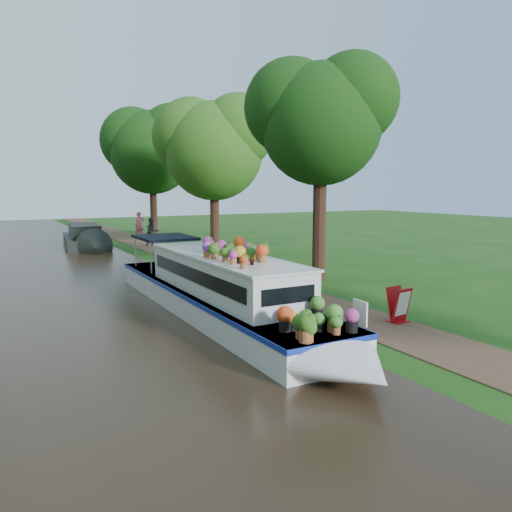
# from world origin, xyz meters

# --- Properties ---
(ground) EXTENTS (100.00, 100.00, 0.00)m
(ground) POSITION_xyz_m (0.00, 0.00, 0.00)
(ground) COLOR #184110
(ground) RESTS_ON ground
(canal_water) EXTENTS (10.00, 100.00, 0.02)m
(canal_water) POSITION_xyz_m (-6.00, 0.00, 0.01)
(canal_water) COLOR black
(canal_water) RESTS_ON ground
(towpath) EXTENTS (2.20, 100.00, 0.03)m
(towpath) POSITION_xyz_m (1.20, 0.00, 0.01)
(towpath) COLOR #4B3423
(towpath) RESTS_ON ground
(plant_boat) EXTENTS (2.29, 13.52, 2.28)m
(plant_boat) POSITION_xyz_m (-2.25, -0.77, 0.85)
(plant_boat) COLOR silver
(plant_boat) RESTS_ON canal_water
(tree_near_overhang) EXTENTS (5.52, 5.28, 8.99)m
(tree_near_overhang) POSITION_xyz_m (3.79, 3.06, 6.60)
(tree_near_overhang) COLOR black
(tree_near_overhang) RESTS_ON ground
(tree_near_mid) EXTENTS (6.90, 6.60, 9.40)m
(tree_near_mid) POSITION_xyz_m (4.48, 15.08, 6.44)
(tree_near_mid) COLOR black
(tree_near_mid) RESTS_ON ground
(tree_near_far) EXTENTS (7.59, 7.26, 10.30)m
(tree_near_far) POSITION_xyz_m (3.98, 26.09, 7.05)
(tree_near_far) COLOR black
(tree_near_far) RESTS_ON ground
(second_boat) EXTENTS (2.79, 7.73, 1.46)m
(second_boat) POSITION_xyz_m (-2.67, 18.97, 0.59)
(second_boat) COLOR black
(second_boat) RESTS_ON canal_water
(sandwich_board) EXTENTS (0.64, 0.55, 0.98)m
(sandwich_board) POSITION_xyz_m (1.90, -3.46, 0.47)
(sandwich_board) COLOR #9F0B0E
(sandwich_board) RESTS_ON towpath
(pedestrian_pink) EXTENTS (0.74, 0.51, 1.94)m
(pedestrian_pink) POSITION_xyz_m (1.90, 22.72, 1.00)
(pedestrian_pink) COLOR #C35086
(pedestrian_pink) RESTS_ON towpath
(pedestrian_dark) EXTENTS (0.94, 0.77, 1.80)m
(pedestrian_dark) POSITION_xyz_m (1.28, 17.61, 0.93)
(pedestrian_dark) COLOR black
(pedestrian_dark) RESTS_ON towpath
(verge_plant) EXTENTS (0.44, 0.40, 0.42)m
(verge_plant) POSITION_xyz_m (0.05, -1.95, 0.21)
(verge_plant) COLOR #2F6B20
(verge_plant) RESTS_ON ground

